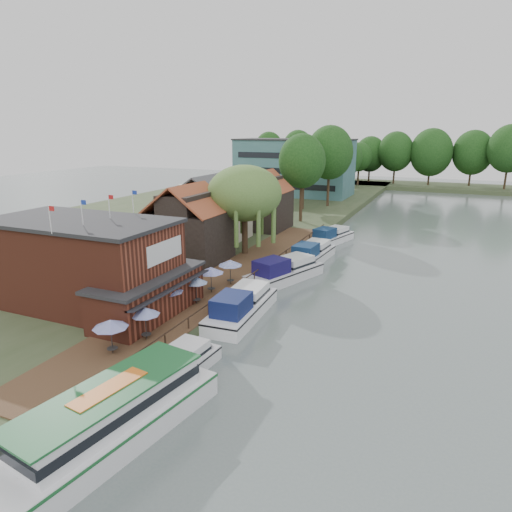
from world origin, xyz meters
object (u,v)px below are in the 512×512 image
at_px(cruiser_0, 173,365).
at_px(tour_boat, 100,422).
at_px(cottage_b, 209,208).
at_px(cruiser_2, 285,268).
at_px(swan, 130,396).
at_px(hotel_block, 294,167).
at_px(umbrella_1, 146,323).
at_px(cruiser_1, 242,303).
at_px(cottage_a, 189,223).
at_px(umbrella_2, 169,300).
at_px(umbrella_0, 111,337).
at_px(umbrella_5, 230,272).
at_px(umbrella_4, 211,280).
at_px(cottage_c, 263,200).
at_px(cruiser_3, 312,251).
at_px(pub, 101,265).
at_px(willow, 245,210).
at_px(umbrella_3, 196,290).
at_px(cruiser_4, 331,235).

height_order(cruiser_0, tour_boat, tour_boat).
distance_m(cottage_b, cruiser_2, 17.62).
bearing_deg(swan, hotel_block, 102.37).
distance_m(hotel_block, tour_boat, 86.12).
relative_size(umbrella_1, cruiser_1, 0.22).
bearing_deg(umbrella_1, cottage_a, 113.00).
relative_size(hotel_block, cruiser_2, 2.34).
bearing_deg(umbrella_2, tour_boat, -69.30).
height_order(cottage_a, umbrella_0, cottage_a).
bearing_deg(cottage_b, umbrella_5, -55.09).
bearing_deg(umbrella_4, cottage_c, 103.23).
relative_size(umbrella_0, tour_boat, 0.17).
xyz_separation_m(cottage_c, swan, (9.50, -42.82, -5.03)).
bearing_deg(umbrella_0, umbrella_1, 74.26).
distance_m(umbrella_4, umbrella_5, 2.80).
bearing_deg(umbrella_0, hotel_block, 100.40).
bearing_deg(cruiser_2, cruiser_3, 106.25).
bearing_deg(umbrella_4, umbrella_1, -87.38).
bearing_deg(swan, umbrella_0, 142.85).
relative_size(umbrella_4, umbrella_5, 1.00).
height_order(pub, willow, willow).
bearing_deg(umbrella_2, cruiser_0, -54.94).
height_order(cottage_c, umbrella_3, cottage_c).
distance_m(cruiser_0, tour_boat, 6.88).
bearing_deg(cruiser_1, umbrella_4, 152.36).
distance_m(pub, cruiser_1, 11.81).
relative_size(umbrella_2, umbrella_5, 1.00).
distance_m(hotel_block, umbrella_0, 78.75).
height_order(cottage_a, willow, willow).
relative_size(umbrella_5, cruiser_2, 0.22).
xyz_separation_m(umbrella_1, umbrella_2, (-1.09, 4.52, 0.00)).
relative_size(hotel_block, tour_boat, 1.80).
height_order(cottage_c, willow, willow).
distance_m(pub, umbrella_3, 7.93).
bearing_deg(umbrella_5, willow, 108.02).
bearing_deg(cruiser_4, swan, -76.31).
bearing_deg(cruiser_2, cruiser_4, 109.01).
height_order(pub, cruiser_2, pub).
xyz_separation_m(umbrella_0, cruiser_1, (4.11, 11.05, -0.95)).
xyz_separation_m(umbrella_1, cruiser_2, (3.30, 19.06, -0.95)).
bearing_deg(cruiser_1, umbrella_3, -165.06).
height_order(umbrella_4, tour_boat, umbrella_4).
bearing_deg(umbrella_0, umbrella_3, 87.15).
distance_m(umbrella_3, swan, 12.85).
bearing_deg(umbrella_1, cruiser_1, 68.19).
distance_m(umbrella_3, cruiser_3, 20.20).
bearing_deg(cottage_b, tour_boat, -68.37).
xyz_separation_m(umbrella_4, cruiser_4, (4.03, 26.90, -1.11)).
bearing_deg(cruiser_2, cruiser_1, -69.75).
bearing_deg(willow, cottage_b, 146.31).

